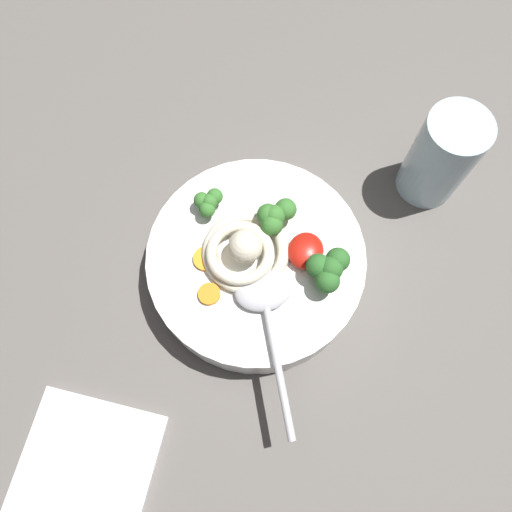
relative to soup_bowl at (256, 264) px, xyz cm
name	(u,v)px	position (x,y,z in cm)	size (l,w,h in cm)	color
table_slab	(270,256)	(-3.10, 0.86, -5.10)	(97.70, 97.70, 4.48)	#5B5651
soup_bowl	(256,264)	(0.00, 0.00, 0.00)	(24.02, 24.02, 5.54)	white
noodle_pile	(244,251)	(0.25, -1.25, 3.97)	(10.34, 10.14, 4.16)	beige
soup_spoon	(266,304)	(5.00, 2.50, 3.48)	(16.90, 10.74, 1.60)	#B7B7BC
chili_sauce_dollop	(306,251)	(-1.73, 5.03, 3.64)	(4.26, 3.84, 1.92)	#B2190F
broccoli_floret_right	(329,269)	(0.11, 7.78, 5.18)	(5.04, 4.34, 3.99)	#7A9E60
broccoli_floret_beside_noodles	(277,217)	(-4.04, 1.17, 5.01)	(4.71, 4.05, 3.72)	#7A9E60
broccoli_floret_beside_chili	(208,202)	(-3.92, -6.56, 4.43)	(3.53, 3.04, 2.79)	#7A9E60
carrot_slice_near_spoon	(206,259)	(1.89, -5.08, 2.92)	(2.74, 2.74, 0.48)	orange
carrot_slice_far	(209,294)	(5.55, -3.51, 2.93)	(2.37, 2.37, 0.50)	orange
drinking_glass	(441,157)	(-17.26, 17.13, 3.45)	(7.22, 7.22, 12.63)	silver
folded_napkin	(87,466)	(25.46, -10.89, -2.46)	(13.33, 13.79, 0.80)	white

